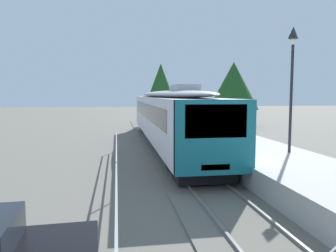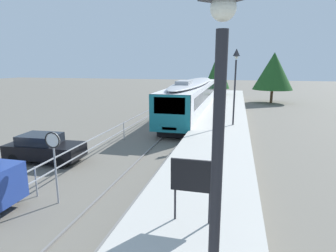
{
  "view_description": "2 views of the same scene",
  "coord_description": "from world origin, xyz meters",
  "px_view_note": "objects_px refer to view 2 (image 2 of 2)",
  "views": [
    {
      "loc": [
        -3.26,
        10.42,
        3.42
      ],
      "look_at": [
        -1.0,
        24.96,
        2.0
      ],
      "focal_mm": 35.31,
      "sensor_mm": 36.0,
      "label": 1
    },
    {
      "loc": [
        4.28,
        3.17,
        5.18
      ],
      "look_at": [
        0.4,
        18.96,
        1.6
      ],
      "focal_mm": 29.92,
      "sensor_mm": 36.0,
      "label": 2
    }
  ],
  "objects_px": {
    "commuter_train": "(193,95)",
    "platform_notice_board": "(193,178)",
    "platform_lamp_mid_platform": "(236,73)",
    "speed_limit_sign": "(53,150)",
    "platform_lamp_near_end": "(219,122)",
    "parked_hatchback_black": "(44,148)"
  },
  "relations": [
    {
      "from": "commuter_train",
      "to": "platform_notice_board",
      "type": "height_order",
      "value": "commuter_train"
    },
    {
      "from": "platform_notice_board",
      "to": "platform_lamp_mid_platform",
      "type": "bearing_deg",
      "value": 86.23
    },
    {
      "from": "platform_notice_board",
      "to": "speed_limit_sign",
      "type": "distance_m",
      "value": 5.57
    },
    {
      "from": "platform_lamp_near_end",
      "to": "speed_limit_sign",
      "type": "distance_m",
      "value": 8.86
    },
    {
      "from": "platform_notice_board",
      "to": "parked_hatchback_black",
      "type": "distance_m",
      "value": 10.52
    },
    {
      "from": "platform_lamp_mid_platform",
      "to": "speed_limit_sign",
      "type": "bearing_deg",
      "value": -117.68
    },
    {
      "from": "speed_limit_sign",
      "to": "commuter_train",
      "type": "bearing_deg",
      "value": 83.79
    },
    {
      "from": "speed_limit_sign",
      "to": "parked_hatchback_black",
      "type": "bearing_deg",
      "value": 131.8
    },
    {
      "from": "platform_lamp_mid_platform",
      "to": "speed_limit_sign",
      "type": "distance_m",
      "value": 13.69
    },
    {
      "from": "parked_hatchback_black",
      "to": "platform_notice_board",
      "type": "bearing_deg",
      "value": -31.4
    },
    {
      "from": "commuter_train",
      "to": "platform_notice_board",
      "type": "distance_m",
      "value": 21.33
    },
    {
      "from": "platform_lamp_near_end",
      "to": "platform_lamp_mid_platform",
      "type": "xyz_separation_m",
      "value": [
        0.0,
        17.68,
        0.0
      ]
    },
    {
      "from": "commuter_train",
      "to": "platform_lamp_mid_platform",
      "type": "relative_size",
      "value": 3.9
    },
    {
      "from": "speed_limit_sign",
      "to": "platform_lamp_near_end",
      "type": "bearing_deg",
      "value": -42.66
    },
    {
      "from": "platform_lamp_near_end",
      "to": "parked_hatchback_black",
      "type": "relative_size",
      "value": 1.31
    },
    {
      "from": "platform_notice_board",
      "to": "parked_hatchback_black",
      "type": "height_order",
      "value": "platform_notice_board"
    },
    {
      "from": "platform_lamp_mid_platform",
      "to": "parked_hatchback_black",
      "type": "bearing_deg",
      "value": -140.79
    },
    {
      "from": "commuter_train",
      "to": "platform_lamp_mid_platform",
      "type": "xyz_separation_m",
      "value": [
        4.12,
        -7.67,
        2.47
      ]
    },
    {
      "from": "speed_limit_sign",
      "to": "parked_hatchback_black",
      "type": "xyz_separation_m",
      "value": [
        -3.52,
        3.94,
        -1.33
      ]
    },
    {
      "from": "commuter_train",
      "to": "parked_hatchback_black",
      "type": "distance_m",
      "value": 16.7
    },
    {
      "from": "commuter_train",
      "to": "speed_limit_sign",
      "type": "relative_size",
      "value": 7.43
    },
    {
      "from": "commuter_train",
      "to": "parked_hatchback_black",
      "type": "relative_size",
      "value": 5.09
    }
  ]
}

